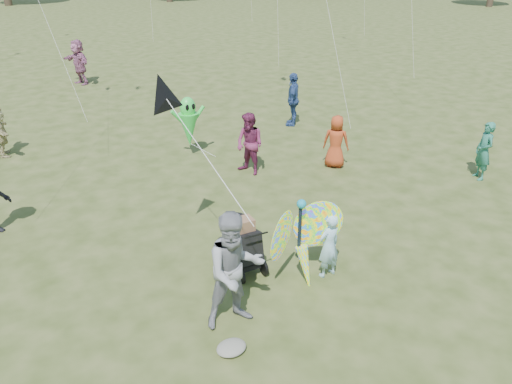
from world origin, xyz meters
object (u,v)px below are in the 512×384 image
alien_kite (189,124)px  crowd_a (336,142)px  crowd_f (484,151)px  jogging_stroller (241,240)px  crowd_j (79,62)px  adult_man (235,270)px  crowd_d (0,132)px  crowd_c (293,99)px  butterfly_kite (302,241)px  child_girl (329,246)px  crowd_e (250,144)px

alien_kite → crowd_a: bearing=-41.5°
crowd_f → jogging_stroller: crowd_f is taller
crowd_f → crowd_j: crowd_j is taller
adult_man → crowd_d: 9.94m
crowd_a → crowd_c: (1.08, 3.53, 0.16)m
crowd_c → butterfly_kite: crowd_c is taller
crowd_j → jogging_stroller: bearing=-19.4°
crowd_a → crowd_f: size_ratio=0.95×
crowd_d → child_girl: bearing=-151.5°
butterfly_kite → alien_kite: 6.56m
crowd_e → alien_kite: alien_kite is taller
crowd_f → jogging_stroller: 7.28m
crowd_e → crowd_f: bearing=37.9°
crowd_c → crowd_e: 4.28m
child_girl → butterfly_kite: 0.58m
crowd_e → butterfly_kite: butterfly_kite is taller
crowd_a → alien_kite: alien_kite is taller
crowd_f → crowd_j: (-6.26, 15.59, 0.20)m
crowd_j → crowd_e: bearing=-9.4°
crowd_a → crowd_c: crowd_c is taller
crowd_d → butterfly_kite: butterfly_kite is taller
crowd_j → adult_man: bearing=-21.8°
crowd_d → adult_man: bearing=-162.8°
crowd_d → crowd_a: bearing=-121.9°
jogging_stroller → butterfly_kite: butterfly_kite is taller
crowd_j → alien_kite: 10.33m
crowd_f → butterfly_kite: bearing=-55.1°
child_girl → crowd_j: crowd_j is taller
crowd_c → jogging_stroller: crowd_c is taller
crowd_c → crowd_f: bearing=56.2°
crowd_d → jogging_stroller: (3.02, -8.46, -0.10)m
adult_man → alien_kite: 7.21m
crowd_d → alien_kite: size_ratio=0.82×
crowd_c → crowd_j: size_ratio=0.92×
crowd_j → alien_kite: size_ratio=1.09×
crowd_e → jogging_stroller: (-2.37, -3.68, -0.20)m
crowd_f → alien_kite: 7.81m
crowd_j → butterfly_kite: 16.83m
crowd_e → crowd_f: size_ratio=1.08×
crowd_c → crowd_f: crowd_c is taller
crowd_a → jogging_stroller: crowd_a is taller
crowd_c → jogging_stroller: bearing=-0.0°
child_girl → adult_man: 2.07m
crowd_e → alien_kite: size_ratio=0.94×
crowd_d → crowd_e: bearing=-127.2°
crowd_a → crowd_e: bearing=27.9°
crowd_j → butterfly_kite: (-0.33, -16.82, -0.12)m
jogging_stroller → butterfly_kite: 1.17m
crowd_d → alien_kite: bearing=-118.0°
butterfly_kite → crowd_j: bearing=88.9°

